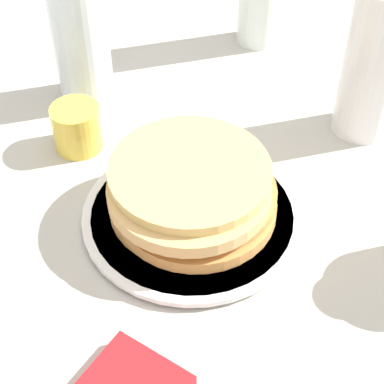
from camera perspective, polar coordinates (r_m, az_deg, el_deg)
The scene contains 6 objects.
ground_plane at distance 0.76m, azimuth -2.34°, elevation -3.01°, with size 4.00×4.00×0.00m, color #BCB7AD.
plate at distance 0.76m, azimuth 0.00°, elevation -2.12°, with size 0.26×0.26×0.01m.
pancake_stack at distance 0.74m, azimuth -0.01°, elevation -0.08°, with size 0.20×0.20×0.07m.
juice_glass at distance 0.86m, azimuth -10.21°, elevation 5.66°, with size 0.06×0.06×0.06m.
water_bottle_near at distance 0.90m, azimuth -10.01°, elevation 14.30°, with size 0.08×0.08×0.24m.
water_bottle_mid at distance 0.86m, azimuth 15.89°, elevation 11.11°, with size 0.08×0.08×0.23m.
Camera 1 is at (0.48, 0.16, 0.57)m, focal length 60.00 mm.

